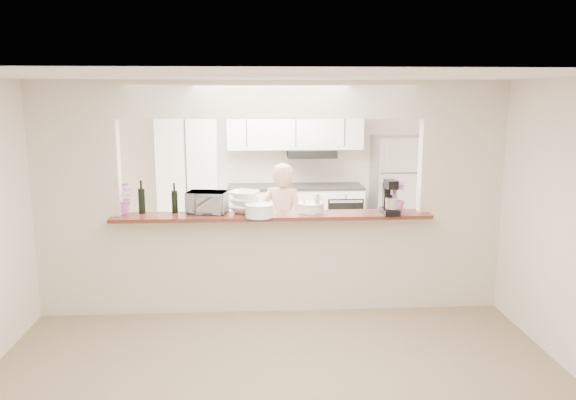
{
  "coord_description": "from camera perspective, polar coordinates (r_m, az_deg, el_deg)",
  "views": [
    {
      "loc": [
        -0.18,
        -5.92,
        2.37
      ],
      "look_at": [
        0.19,
        0.3,
        1.17
      ],
      "focal_mm": 35.0,
      "sensor_mm": 36.0,
      "label": 1
    }
  ],
  "objects": [
    {
      "name": "toaster_oven",
      "position": [
        6.11,
        -8.21,
        -0.23
      ],
      "size": [
        0.46,
        0.35,
        0.23
      ],
      "primitive_type": "imported",
      "rotation": [
        0.0,
        0.0,
        -0.17
      ],
      "color": "#B7B6BC",
      "rests_on": "bar_counter"
    },
    {
      "name": "plate_stack_a",
      "position": [
        5.86,
        -2.95,
        -1.08
      ],
      "size": [
        0.3,
        0.3,
        0.14
      ],
      "color": "white",
      "rests_on": "bar_counter"
    },
    {
      "name": "refrigerator",
      "position": [
        8.99,
        11.01,
        0.93
      ],
      "size": [
        0.75,
        0.7,
        1.7
      ],
      "primitive_type": "cube",
      "color": "#A8A7AC",
      "rests_on": "floor"
    },
    {
      "name": "bar_counter",
      "position": [
        6.19,
        -1.59,
        -5.99
      ],
      "size": [
        3.4,
        0.38,
        1.09
      ],
      "color": "beige",
      "rests_on": "floor"
    },
    {
      "name": "kitchen_cabinets",
      "position": [
        8.76,
        -3.4,
        1.68
      ],
      "size": [
        3.15,
        0.62,
        2.25
      ],
      "color": "white",
      "rests_on": "floor"
    },
    {
      "name": "plate_stack_b",
      "position": [
        6.11,
        2.31,
        -0.76
      ],
      "size": [
        0.28,
        0.28,
        0.1
      ],
      "color": "white",
      "rests_on": "bar_counter"
    },
    {
      "name": "floor",
      "position": [
        6.38,
        -1.56,
        -10.93
      ],
      "size": [
        6.0,
        6.0,
        0.0
      ],
      "primitive_type": "plane",
      "color": "gray",
      "rests_on": "ground"
    },
    {
      "name": "tan_bowl",
      "position": [
        6.16,
        2.08,
        -0.8
      ],
      "size": [
        0.15,
        0.15,
        0.07
      ],
      "primitive_type": "cylinder",
      "color": "tan",
      "rests_on": "bar_counter"
    },
    {
      "name": "serving_bowls",
      "position": [
        6.09,
        -4.46,
        -0.2
      ],
      "size": [
        0.41,
        0.41,
        0.23
      ],
      "primitive_type": "imported",
      "rotation": [
        0.0,
        0.0,
        -0.42
      ],
      "color": "white",
      "rests_on": "bar_counter"
    },
    {
      "name": "flower_right",
      "position": [
        6.06,
        10.8,
        0.27
      ],
      "size": [
        0.27,
        0.27,
        0.37
      ],
      "primitive_type": "imported",
      "rotation": [
        0.0,
        0.0,
        -0.37
      ],
      "color": "#A865BD",
      "rests_on": "bar_counter"
    },
    {
      "name": "flower_left",
      "position": [
        6.24,
        -16.49,
        0.26
      ],
      "size": [
        0.39,
        0.37,
        0.36
      ],
      "primitive_type": "imported",
      "rotation": [
        0.0,
        0.0,
        -0.31
      ],
      "color": "#EA7CDE",
      "rests_on": "bar_counter"
    },
    {
      "name": "person",
      "position": [
        6.92,
        -0.53,
        -2.56
      ],
      "size": [
        0.65,
        0.54,
        1.53
      ],
      "primitive_type": "imported",
      "rotation": [
        0.0,
        0.0,
        2.77
      ],
      "color": "#D8A38D",
      "rests_on": "floor"
    },
    {
      "name": "stand_mixer",
      "position": [
        6.07,
        10.3,
        0.12
      ],
      "size": [
        0.17,
        0.26,
        0.37
      ],
      "color": "black",
      "rests_on": "bar_counter"
    },
    {
      "name": "tile_overlay",
      "position": [
        7.84,
        -1.94,
        -6.69
      ],
      "size": [
        5.0,
        2.9,
        0.01
      ],
      "primitive_type": "cube",
      "color": "silver",
      "rests_on": "floor"
    },
    {
      "name": "wine_bottle_b",
      "position": [
        6.22,
        -14.64,
        -0.04
      ],
      "size": [
        0.07,
        0.07,
        0.36
      ],
      "color": "black",
      "rests_on": "bar_counter"
    },
    {
      "name": "wine_bottle_a",
      "position": [
        6.17,
        -11.44,
        -0.12
      ],
      "size": [
        0.07,
        0.07,
        0.33
      ],
      "color": "black",
      "rests_on": "bar_counter"
    },
    {
      "name": "partition",
      "position": [
        5.99,
        -1.63,
        2.34
      ],
      "size": [
        5.0,
        0.15,
        2.5
      ],
      "color": "beige",
      "rests_on": "floor"
    },
    {
      "name": "utensil_caddy",
      "position": [
        6.04,
        2.66,
        -0.53
      ],
      "size": [
        0.24,
        0.16,
        0.21
      ],
      "color": "silver",
      "rests_on": "bar_counter"
    },
    {
      "name": "red_bowl",
      "position": [
        6.13,
        -2.33,
        -0.89
      ],
      "size": [
        0.14,
        0.14,
        0.06
      ],
      "primitive_type": "cylinder",
      "color": "maroon",
      "rests_on": "bar_counter"
    }
  ]
}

